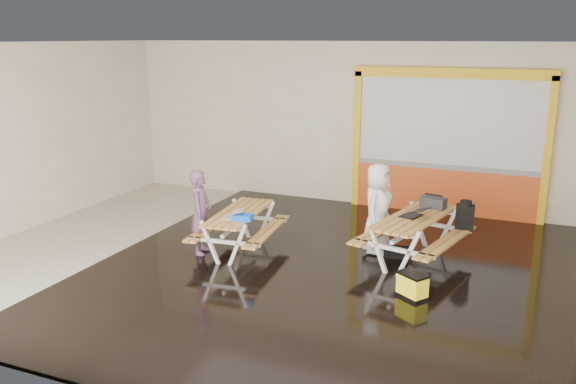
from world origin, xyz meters
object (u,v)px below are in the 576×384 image
at_px(picnic_table_right, 414,227).
at_px(toolbox, 433,203).
at_px(person_right, 377,208).
at_px(person_left, 201,212).
at_px(picnic_table_left, 239,222).
at_px(fluke_bag, 412,286).
at_px(laptop_right, 414,214).
at_px(laptop_left, 233,215).
at_px(backpack, 465,216).
at_px(blue_pouch, 243,217).
at_px(dark_case, 397,252).

height_order(picnic_table_right, toolbox, toolbox).
bearing_deg(person_right, picnic_table_right, -96.87).
bearing_deg(person_left, toolbox, -79.34).
height_order(picnic_table_left, picnic_table_right, picnic_table_right).
bearing_deg(fluke_bag, laptop_right, 101.55).
height_order(picnic_table_right, laptop_right, laptop_right).
xyz_separation_m(picnic_table_right, laptop_right, (-0.01, -0.04, 0.24)).
bearing_deg(fluke_bag, laptop_left, 171.79).
distance_m(person_right, backpack, 1.45).
distance_m(laptop_left, blue_pouch, 0.22).
relative_size(laptop_left, fluke_bag, 0.82).
height_order(laptop_left, laptop_right, laptop_right).
xyz_separation_m(person_right, blue_pouch, (-1.90, -1.18, -0.06)).
bearing_deg(fluke_bag, person_left, 173.50).
relative_size(picnic_table_left, blue_pouch, 6.33).
relative_size(picnic_table_right, toolbox, 4.98).
distance_m(person_left, laptop_left, 0.59).
bearing_deg(picnic_table_left, blue_pouch, -54.99).
bearing_deg(dark_case, person_left, -160.12).
height_order(picnic_table_right, backpack, backpack).
xyz_separation_m(picnic_table_left, fluke_bag, (3.10, -0.77, -0.34)).
relative_size(toolbox, backpack, 0.90).
xyz_separation_m(person_left, fluke_bag, (3.63, -0.41, -0.54)).
bearing_deg(person_right, laptop_left, 121.28).
bearing_deg(person_right, backpack, -66.74).
xyz_separation_m(blue_pouch, dark_case, (2.27, 1.14, -0.65)).
height_order(toolbox, backpack, toolbox).
bearing_deg(backpack, blue_pouch, -152.76).
xyz_separation_m(person_left, backpack, (4.06, 1.65, -0.04)).
distance_m(backpack, dark_case, 1.28).
distance_m(picnic_table_right, person_right, 0.70).
height_order(picnic_table_right, laptop_left, laptop_left).
height_order(backpack, fluke_bag, backpack).
distance_m(laptop_right, fluke_bag, 1.57).
bearing_deg(blue_pouch, toolbox, 31.43).
bearing_deg(laptop_right, toolbox, 73.61).
xyz_separation_m(laptop_left, fluke_bag, (3.05, -0.44, -0.56)).
relative_size(laptop_left, dark_case, 1.04).
relative_size(person_right, backpack, 3.00).
xyz_separation_m(picnic_table_right, toolbox, (0.18, 0.60, 0.28)).
relative_size(laptop_left, backpack, 0.81).
height_order(picnic_table_right, person_left, person_left).
relative_size(blue_pouch, backpack, 0.61).
relative_size(person_left, toolbox, 3.16).
xyz_separation_m(toolbox, fluke_bag, (0.10, -2.05, -0.67)).
xyz_separation_m(person_left, laptop_left, (0.59, 0.03, 0.01)).
bearing_deg(backpack, fluke_bag, -101.67).
distance_m(toolbox, fluke_bag, 2.16).
relative_size(picnic_table_right, laptop_left, 5.55).
bearing_deg(picnic_table_right, fluke_bag, -78.95).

